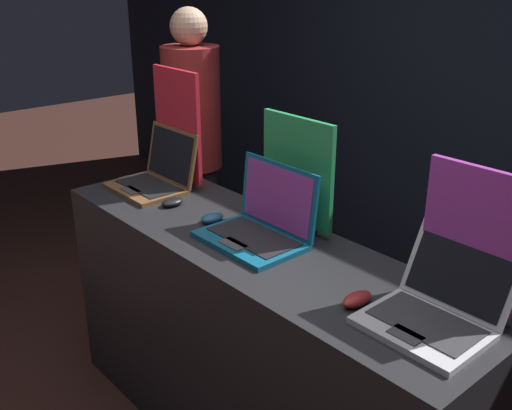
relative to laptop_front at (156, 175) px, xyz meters
name	(u,v)px	position (x,y,z in m)	size (l,w,h in m)	color
display_counter	(255,349)	(0.74, -0.04, -0.55)	(1.96, 0.55, 0.97)	black
laptop_front	(156,175)	(0.00, 0.00, 0.00)	(0.36, 0.31, 0.27)	brown
mouse_front	(173,202)	(0.23, -0.07, -0.05)	(0.07, 0.10, 0.03)	black
promo_stand_front	(178,129)	(0.00, 0.13, 0.19)	(0.34, 0.07, 0.53)	black
laptop_middle	(262,224)	(0.74, 0.00, 0.00)	(0.39, 0.29, 0.28)	#0F5170
mouse_middle	(212,218)	(0.49, -0.05, -0.04)	(0.07, 0.10, 0.04)	navy
promo_stand_middle	(298,176)	(0.74, 0.18, 0.15)	(0.36, 0.07, 0.44)	black
laptop_back	(438,304)	(1.49, 0.00, 0.00)	(0.34, 0.37, 0.26)	#B7B7BC
mouse_back	(357,299)	(1.28, -0.09, -0.04)	(0.06, 0.12, 0.04)	maroon
promo_stand_back	(471,242)	(1.49, 0.14, 0.15)	(0.31, 0.07, 0.44)	black
person_bystander	(194,154)	(-0.50, 0.57, -0.13)	(0.33, 0.33, 1.72)	#282833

